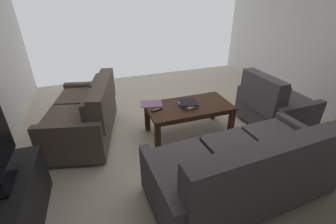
# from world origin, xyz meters

# --- Properties ---
(ground_plane) EXTENTS (4.98, 5.70, 0.01)m
(ground_plane) POSITION_xyz_m (0.00, 0.00, -0.00)
(ground_plane) COLOR beige
(sofa_main) EXTENTS (1.90, 0.99, 0.91)m
(sofa_main) POSITION_xyz_m (-0.02, 1.23, 0.38)
(sofa_main) COLOR black
(sofa_main) RESTS_ON ground
(loveseat_near) EXTENTS (1.09, 1.55, 0.85)m
(loveseat_near) POSITION_xyz_m (1.42, -0.48, 0.37)
(loveseat_near) COLOR black
(loveseat_near) RESTS_ON ground
(coffee_table) EXTENTS (1.22, 0.62, 0.47)m
(coffee_table) POSITION_xyz_m (-0.00, -0.09, 0.40)
(coffee_table) COLOR #3D2316
(coffee_table) RESTS_ON ground
(tv_stand) EXTENTS (0.47, 1.05, 0.54)m
(tv_stand) POSITION_xyz_m (2.11, 0.85, 0.27)
(tv_stand) COLOR black
(tv_stand) RESTS_ON ground
(armchair_side) EXTENTS (0.86, 0.97, 0.87)m
(armchair_side) POSITION_xyz_m (-1.30, 0.15, 0.36)
(armchair_side) COLOR black
(armchair_side) RESTS_ON ground
(book_stack) EXTENTS (0.27, 0.30, 0.07)m
(book_stack) POSITION_xyz_m (0.02, -0.08, 0.50)
(book_stack) COLOR #337F51
(book_stack) RESTS_ON coffee_table
(tv_remote) EXTENTS (0.17, 0.08, 0.02)m
(tv_remote) POSITION_xyz_m (0.49, -0.09, 0.48)
(tv_remote) COLOR black
(tv_remote) RESTS_ON coffee_table
(loose_magazine) EXTENTS (0.35, 0.29, 0.01)m
(loose_magazine) POSITION_xyz_m (0.50, -0.32, 0.47)
(loose_magazine) COLOR #996699
(loose_magazine) RESTS_ON coffee_table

